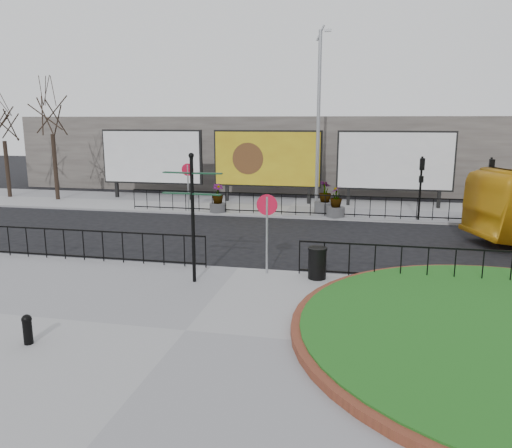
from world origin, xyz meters
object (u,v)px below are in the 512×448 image
(billboard_mid, at_px, (267,159))
(lamp_post, at_px, (318,119))
(planter_c, at_px, (336,204))
(bollard, at_px, (27,328))
(fingerpost_sign, at_px, (193,205))
(litter_bin, at_px, (317,263))
(planter_b, at_px, (325,201))
(planter_a, at_px, (218,201))

(billboard_mid, bearing_deg, lamp_post, -33.25)
(planter_c, bearing_deg, bollard, -109.67)
(fingerpost_sign, distance_m, litter_bin, 4.07)
(planter_b, bearing_deg, litter_bin, -87.00)
(bollard, height_order, planter_b, planter_b)
(billboard_mid, xyz_separation_m, fingerpost_sign, (0.57, -14.61, -0.21))
(litter_bin, bearing_deg, lamp_post, 95.24)
(fingerpost_sign, bearing_deg, litter_bin, 22.79)
(billboard_mid, height_order, fingerpost_sign, billboard_mid)
(planter_a, relative_size, planter_b, 0.89)
(lamp_post, distance_m, planter_c, 4.54)
(lamp_post, xyz_separation_m, planter_a, (-4.92, -1.60, -4.12))
(planter_a, distance_m, planter_c, 6.01)
(billboard_mid, bearing_deg, bollard, -94.53)
(planter_a, xyz_separation_m, planter_b, (5.41, 0.90, 0.01))
(billboard_mid, height_order, bollard, billboard_mid)
(fingerpost_sign, distance_m, bollard, 5.49)
(litter_bin, height_order, planter_c, planter_c)
(planter_a, bearing_deg, billboard_mid, 61.83)
(planter_c, bearing_deg, litter_bin, -90.14)
(litter_bin, bearing_deg, billboard_mid, 106.70)
(lamp_post, relative_size, planter_a, 6.34)
(bollard, relative_size, planter_b, 0.40)
(lamp_post, relative_size, fingerpost_sign, 2.45)
(billboard_mid, height_order, planter_b, billboard_mid)
(billboard_mid, distance_m, planter_b, 4.79)
(planter_a, bearing_deg, bollard, -88.61)
(bollard, height_order, planter_c, planter_c)
(planter_a, bearing_deg, planter_b, 9.47)
(bollard, relative_size, planter_a, 0.45)
(planter_a, relative_size, planter_c, 0.96)
(billboard_mid, distance_m, lamp_post, 4.23)
(bollard, bearing_deg, lamp_post, 75.34)
(billboard_mid, relative_size, litter_bin, 6.51)
(billboard_mid, distance_m, litter_bin, 14.31)
(lamp_post, relative_size, bollard, 14.07)
(planter_c, bearing_deg, fingerpost_sign, -107.72)
(billboard_mid, relative_size, fingerpost_sign, 1.65)
(billboard_mid, bearing_deg, planter_c, -41.09)
(planter_c, bearing_deg, planter_a, 180.00)
(litter_bin, xyz_separation_m, planter_b, (-0.57, 10.90, 0.12))
(bollard, xyz_separation_m, planter_c, (5.63, 15.74, 0.25))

